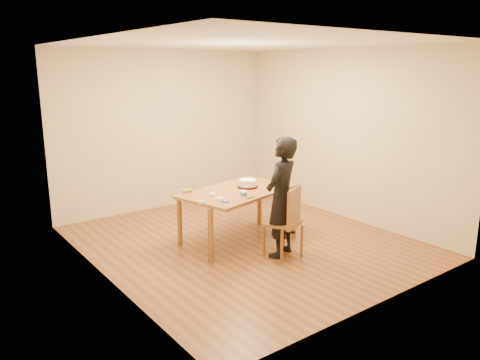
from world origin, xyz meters
TOP-DOWN VIEW (x-y plane):
  - room_shell at (0.00, 0.34)m, footprint 4.00×4.50m
  - dining_table at (-0.07, 0.07)m, footprint 1.75×1.29m
  - dining_chair at (0.08, -0.71)m, footprint 0.54×0.54m
  - cake_plate at (0.12, 0.10)m, footprint 0.29×0.29m
  - cake at (0.12, 0.10)m, footprint 0.25×0.25m
  - frosting_dome at (0.12, 0.10)m, footprint 0.24×0.24m
  - frosting_tub at (-0.23, -0.26)m, footprint 0.09×0.09m
  - frosting_lid at (-0.55, -0.32)m, footprint 0.09×0.09m
  - frosting_dollop at (-0.55, -0.32)m, footprint 0.04×0.04m
  - ramekin_green at (-0.57, -0.23)m, footprint 0.09×0.09m
  - ramekin_yellow at (-0.53, 0.02)m, footprint 0.08×0.08m
  - ramekin_multi at (-0.83, -0.20)m, footprint 0.08×0.08m
  - candy_box_pink at (-0.69, 0.37)m, footprint 0.12×0.07m
  - candy_box_green at (-0.70, 0.38)m, footprint 0.14×0.09m
  - spatula at (-0.19, -0.37)m, footprint 0.15×0.04m
  - person at (0.08, -0.66)m, footprint 0.67×0.56m

SIDE VIEW (x-z plane):
  - dining_chair at x=0.08m, z-range 0.43..0.47m
  - dining_table at x=-0.07m, z-range 0.71..0.75m
  - spatula at x=-0.19m, z-range 0.75..0.76m
  - frosting_lid at x=-0.55m, z-range 0.75..0.76m
  - candy_box_pink at x=-0.69m, z-range 0.75..0.77m
  - cake_plate at x=0.12m, z-range 0.75..0.77m
  - frosting_dollop at x=-0.55m, z-range 0.76..0.78m
  - ramekin_yellow at x=-0.53m, z-range 0.75..0.79m
  - ramekin_multi at x=-0.83m, z-range 0.75..0.79m
  - ramekin_green at x=-0.57m, z-range 0.75..0.79m
  - candy_box_green at x=-0.70m, z-range 0.77..0.79m
  - person at x=0.08m, z-range 0.00..1.56m
  - frosting_tub at x=-0.23m, z-range 0.75..0.83m
  - cake at x=0.12m, z-range 0.77..0.85m
  - frosting_dome at x=0.12m, z-range 0.85..0.88m
  - room_shell at x=0.00m, z-range 0.00..2.70m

